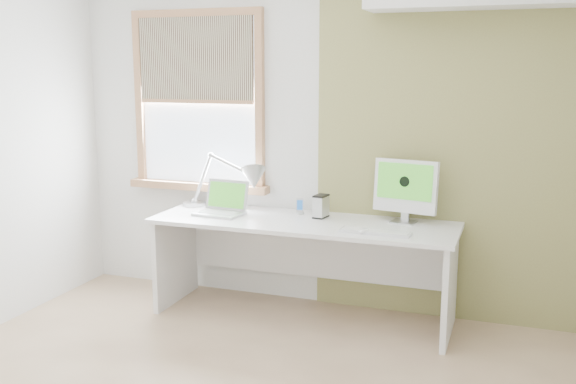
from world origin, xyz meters
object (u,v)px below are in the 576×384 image
at_px(desk, 305,245).
at_px(imac, 406,188).
at_px(laptop, 223,206).
at_px(desk_lamp, 242,181).
at_px(external_drive, 321,206).

height_order(desk, imac, imac).
distance_m(desk, imac, 0.84).
bearing_deg(laptop, desk_lamp, 59.19).
bearing_deg(desk_lamp, laptop, -120.81).
height_order(desk, laptop, laptop).
height_order(laptop, external_drive, laptop).
distance_m(desk, desk_lamp, 0.71).
relative_size(desk_lamp, laptop, 2.06).
distance_m(desk_lamp, laptop, 0.25).
xyz_separation_m(desk_lamp, laptop, (-0.09, -0.16, -0.17)).
distance_m(desk_lamp, imac, 1.25).
bearing_deg(desk, desk_lamp, 167.81).
xyz_separation_m(desk_lamp, external_drive, (0.64, -0.04, -0.14)).
height_order(desk_lamp, imac, imac).
distance_m(external_drive, imac, 0.63).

